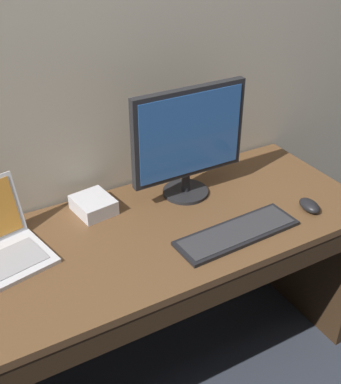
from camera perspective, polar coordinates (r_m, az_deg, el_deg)
ground_plane at (r=2.33m, az=-2.42°, el=-19.69°), size 14.00×14.00×0.00m
desk at (r=1.94m, az=-2.58°, el=-10.35°), size 1.75×0.67×0.75m
external_monitor at (r=1.89m, az=2.11°, el=6.14°), size 0.47×0.19×0.45m
wired_keyboard at (r=1.80m, az=7.67°, el=-4.68°), size 0.47×0.17×0.02m
computer_mouse at (r=1.98m, az=15.68°, el=-1.51°), size 0.07×0.11×0.04m
external_drive_box at (r=1.92m, az=-8.85°, el=-1.48°), size 0.15×0.17×0.06m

